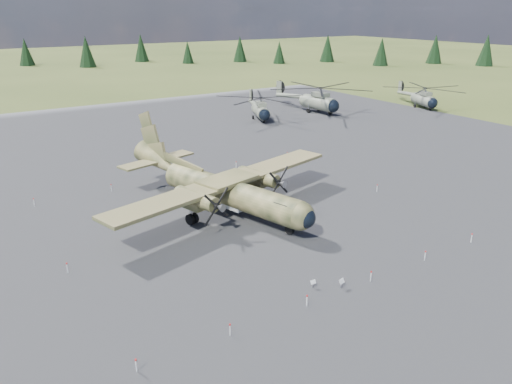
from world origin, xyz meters
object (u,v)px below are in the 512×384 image
transport_plane (220,185)px  helicopter_far (424,93)px  helicopter_near (261,104)px  helicopter_mid (318,95)px

transport_plane → helicopter_far: bearing=7.8°
transport_plane → helicopter_near: size_ratio=1.26×
transport_plane → helicopter_near: transport_plane is taller
helicopter_mid → helicopter_far: helicopter_mid is taller
helicopter_near → helicopter_far: bearing=7.8°
helicopter_near → helicopter_mid: size_ratio=0.90×
transport_plane → helicopter_mid: 51.84m
helicopter_near → helicopter_mid: bearing=19.4°
helicopter_far → helicopter_near: bearing=-174.2°
transport_plane → helicopter_mid: (39.87, 33.13, 0.95)m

